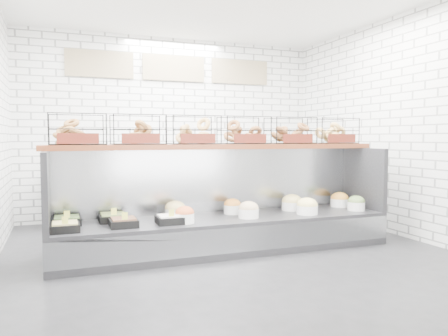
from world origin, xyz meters
name	(u,v)px	position (x,y,z in m)	size (l,w,h in m)	color
ground	(235,256)	(0.00, 0.00, 0.00)	(5.50, 5.50, 0.00)	black
room_shell	(217,79)	(0.00, 0.60, 2.06)	(5.02, 5.51, 3.01)	white
display_case	(225,222)	(0.01, 0.34, 0.33)	(4.00, 0.90, 1.20)	black
bagel_shelf	(219,134)	(0.00, 0.52, 1.39)	(4.10, 0.50, 0.40)	#532311
prep_counter	(179,191)	(0.00, 2.43, 0.47)	(4.00, 0.60, 1.20)	#93969B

